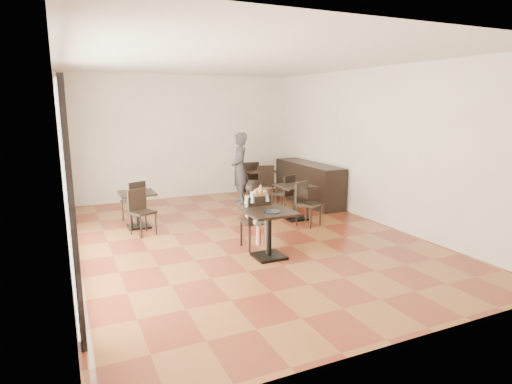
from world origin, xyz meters
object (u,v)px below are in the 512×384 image
adult_patron (240,169)px  cafe_table_left (138,210)px  child (255,214)px  cafe_table_mid (295,202)px  cafe_table_back (258,184)px  chair_mid_a (283,194)px  child_table (269,234)px  chair_mid_b (309,204)px  chair_left_a (133,201)px  chair_back_a (250,178)px  chair_left_b (143,213)px  child_chair (255,221)px  chair_back_b (268,185)px

adult_patron → cafe_table_left: 2.94m
child → cafe_table_mid: (1.57, 1.33, -0.22)m
cafe_table_back → chair_mid_a: 1.62m
cafe_table_mid → child_table: bearing=-129.8°
cafe_table_back → chair_mid_b: bearing=-92.8°
cafe_table_mid → cafe_table_back: size_ratio=0.97×
child_table → chair_left_a: size_ratio=0.90×
cafe_table_mid → chair_back_a: (0.13, 2.71, 0.09)m
child_table → adult_patron: adult_patron is taller
chair_left_b → child: bearing=-68.1°
chair_mid_a → chair_left_a: (-3.20, 0.79, -0.02)m
child_table → cafe_table_back: child_table is taller
adult_patron → cafe_table_mid: size_ratio=2.37×
child_chair → child_table: bearing=90.0°
cafe_table_back → child_chair: bearing=-116.0°
cafe_table_mid → chair_mid_a: bearing=90.0°
cafe_table_mid → child_chair: bearing=-139.7°
cafe_table_mid → cafe_table_back: 2.17m
cafe_table_back → chair_mid_b: size_ratio=0.86×
adult_patron → chair_left_a: (-2.68, -0.53, -0.45)m
adult_patron → chair_left_b: size_ratio=2.04×
child → chair_mid_a: child is taller
adult_patron → chair_mid_a: bearing=33.9°
child_chair → chair_back_a: bearing=-112.8°
child → chair_back_b: bearing=60.0°
adult_patron → cafe_table_left: size_ratio=2.45×
chair_mid_b → child_table: bearing=-163.7°
adult_patron → chair_mid_a: 1.48m
cafe_table_back → chair_left_b: chair_left_b is taller
child → chair_back_a: 4.39m
child_table → cafe_table_back: size_ratio=1.02×
child_table → child: 0.59m
cafe_table_mid → chair_mid_b: 0.56m
chair_mid_a → chair_left_b: (-3.20, -0.31, -0.02)m
child_table → chair_back_a: (1.71, 4.60, 0.07)m
cafe_table_back → chair_mid_b: 2.72m
cafe_table_left → chair_left_b: size_ratio=0.83×
chair_left_b → chair_back_b: size_ratio=0.93×
chair_mid_b → chair_left_b: bearing=142.1°
chair_left_a → chair_back_a: size_ratio=0.93×
child → cafe_table_mid: size_ratio=1.59×
cafe_table_left → chair_left_b: chair_left_b is taller
child_table → cafe_table_left: child_table is taller
child_table → chair_back_b: size_ratio=0.84×
cafe_table_mid → chair_left_a: chair_left_a is taller
child_chair → cafe_table_mid: child_chair is taller
child_chair → cafe_table_mid: bearing=-139.7°
cafe_table_back → chair_mid_b: (-0.13, -2.71, 0.06)m
child_chair → chair_back_b: (1.71, 2.95, -0.01)m
chair_left_b → chair_back_a: chair_back_a is taller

